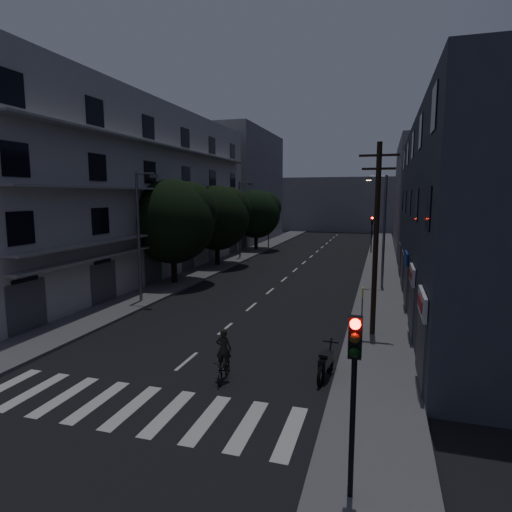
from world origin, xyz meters
The scene contains 23 objects.
ground centered at (0.00, 25.00, 0.00)m, with size 160.00×160.00×0.00m, color black.
sidewalk_left centered at (-7.50, 25.00, 0.07)m, with size 3.00×90.00×0.15m, color #565659.
sidewalk_right centered at (7.50, 25.00, 0.07)m, with size 3.00×90.00×0.15m, color #565659.
crosswalk centered at (0.00, -2.00, 0.00)m, with size 10.90×3.00×0.01m.
lane_markings centered at (0.00, 31.25, 0.01)m, with size 0.15×60.50×0.01m.
building_left centered at (-11.98, 18.00, 6.99)m, with size 7.00×36.00×14.00m.
building_right centered at (11.99, 14.00, 5.50)m, with size 6.19×28.00×11.00m.
building_far_left centered at (-12.00, 48.00, 8.00)m, with size 6.00×20.00×16.00m, color slate.
building_far_right centered at (12.00, 42.00, 6.50)m, with size 6.00×20.00×13.00m, color slate.
building_far_end centered at (0.00, 70.00, 5.00)m, with size 24.00×8.00×10.00m, color slate.
tree_near centered at (-7.58, 15.84, 5.04)m, with size 6.33×6.33×7.81m.
tree_mid centered at (-7.51, 24.59, 4.86)m, with size 6.12×6.12×7.53m.
tree_far centered at (-7.33, 36.93, 4.69)m, with size 5.86×5.86×7.25m.
traffic_signal_near centered at (7.04, -4.40, 3.10)m, with size 0.28×0.37×4.10m.
traffic_signal_far_right centered at (6.28, 38.48, 3.10)m, with size 0.28×0.37×4.10m.
traffic_signal_far_left centered at (-6.36, 38.89, 3.10)m, with size 0.28×0.37×4.10m.
street_lamp_left_near centered at (-6.87, 9.96, 4.60)m, with size 1.51×0.25×8.00m.
street_lamp_right centered at (7.49, 18.59, 4.60)m, with size 1.51×0.25×8.00m.
street_lamp_left_far centered at (-6.88, 29.52, 4.60)m, with size 1.51×0.25×8.00m.
utility_pole centered at (7.22, 7.38, 4.87)m, with size 1.80×0.24×9.00m.
bus_stop_sign centered at (6.76, 5.96, 1.89)m, with size 0.06×0.35×2.52m.
motorcycle centered at (5.68, 1.98, 0.54)m, with size 0.62×2.13×1.37m.
cyclist centered at (2.12, 0.73, 0.67)m, with size 0.71×1.61×1.98m.
Camera 1 is at (7.50, -13.23, 6.76)m, focal length 30.00 mm.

